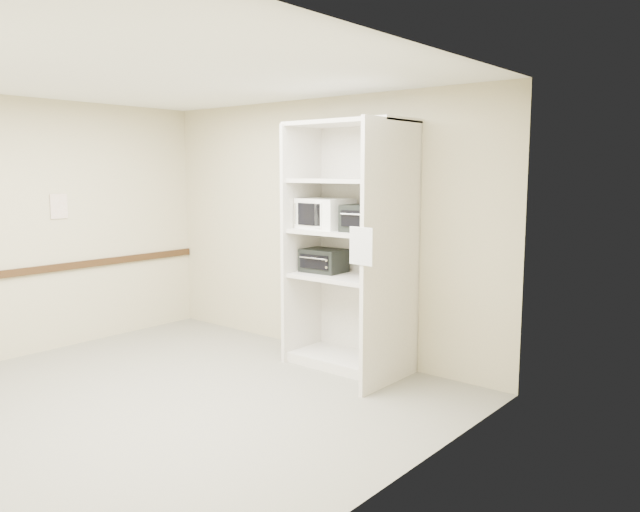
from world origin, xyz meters
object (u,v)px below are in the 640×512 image
Objects in this scene: microwave at (325,214)px; toaster_oven_lower at (324,260)px; shelving_unit at (353,255)px; toaster_oven_upper at (367,218)px.

microwave is 0.49m from toaster_oven_lower.
shelving_unit is 0.41m from toaster_oven_upper.
toaster_oven_lower is (-0.57, 0.05, -0.46)m from toaster_oven_upper.
shelving_unit is 5.44× the size of toaster_oven_upper.
microwave is 1.19× the size of toaster_oven_lower.
shelving_unit is at bearing -7.89° from toaster_oven_lower.
microwave is (-0.35, 0.00, 0.39)m from shelving_unit.
toaster_oven_upper is (0.17, -0.01, 0.37)m from shelving_unit.
microwave is 0.52m from toaster_oven_upper.
toaster_oven_upper is 0.74m from toaster_oven_lower.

